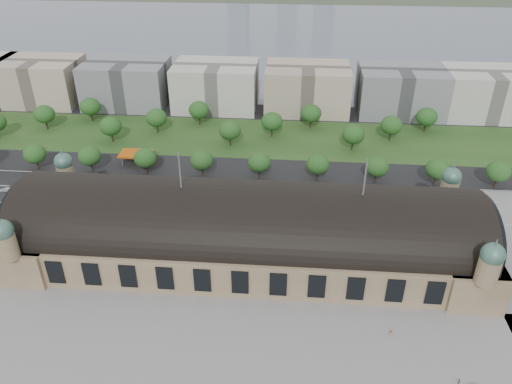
# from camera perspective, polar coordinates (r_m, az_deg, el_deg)

# --- Properties ---
(ground) EXTENTS (900.00, 900.00, 0.00)m
(ground) POSITION_cam_1_polar(r_m,az_deg,el_deg) (165.62, -1.03, -7.38)
(ground) COLOR black
(ground) RESTS_ON ground
(station) EXTENTS (150.00, 48.40, 44.30)m
(station) POSITION_cam_1_polar(r_m,az_deg,el_deg) (159.45, -1.07, -4.48)
(station) COLOR tan
(station) RESTS_ON ground
(plaza_south) EXTENTS (190.00, 48.00, 0.12)m
(plaza_south) POSITION_cam_1_polar(r_m,az_deg,el_deg) (133.50, 1.57, -19.36)
(plaza_south) COLOR gray
(plaza_south) RESTS_ON ground
(road_slab) EXTENTS (260.00, 26.00, 0.10)m
(road_slab) POSITION_cam_1_polar(r_m,az_deg,el_deg) (199.08, -5.71, -0.28)
(road_slab) COLOR black
(road_slab) RESTS_ON ground
(grass_belt) EXTENTS (300.00, 45.00, 0.10)m
(grass_belt) POSITION_cam_1_polar(r_m,az_deg,el_deg) (246.47, -2.43, 6.29)
(grass_belt) COLOR #24481D
(grass_belt) RESTS_ON ground
(petrol_station) EXTENTS (14.00, 13.00, 5.05)m
(petrol_station) POSITION_cam_1_polar(r_m,az_deg,el_deg) (228.75, -13.02, 4.25)
(petrol_station) COLOR #C4520B
(petrol_station) RESTS_ON ground
(lake) EXTENTS (700.00, 320.00, 0.08)m
(lake) POSITION_cam_1_polar(r_m,az_deg,el_deg) (439.62, 2.89, 17.39)
(lake) COLOR slate
(lake) RESTS_ON ground
(office_1) EXTENTS (45.00, 32.00, 24.00)m
(office_1) POSITION_cam_1_polar(r_m,az_deg,el_deg) (312.38, -23.44, 11.56)
(office_1) COLOR #C0AB97
(office_1) RESTS_ON ground
(office_2) EXTENTS (45.00, 32.00, 24.00)m
(office_2) POSITION_cam_1_polar(r_m,az_deg,el_deg) (292.80, -14.54, 11.92)
(office_2) COLOR gray
(office_2) RESTS_ON ground
(office_3) EXTENTS (45.00, 32.00, 24.00)m
(office_3) POSITION_cam_1_polar(r_m,az_deg,el_deg) (280.86, -4.61, 12.00)
(office_3) COLOR beige
(office_3) RESTS_ON ground
(office_4) EXTENTS (45.00, 32.00, 24.00)m
(office_4) POSITION_cam_1_polar(r_m,az_deg,el_deg) (277.56, 5.86, 11.71)
(office_4) COLOR #C0AB97
(office_4) RESTS_ON ground
(office_5) EXTENTS (45.00, 32.00, 24.00)m
(office_5) POSITION_cam_1_polar(r_m,az_deg,el_deg) (283.18, 16.21, 11.04)
(office_5) COLOR gray
(office_5) RESTS_ON ground
(office_6) EXTENTS (45.00, 32.00, 24.00)m
(office_6) POSITION_cam_1_polar(r_m,az_deg,el_deg) (295.47, 24.90, 10.21)
(office_6) COLOR beige
(office_6) RESTS_ON ground
(tree_row_1) EXTENTS (9.60, 9.60, 11.52)m
(tree_row_1) POSITION_cam_1_polar(r_m,az_deg,el_deg) (232.96, -23.95, 4.00)
(tree_row_1) COLOR #2D2116
(tree_row_1) RESTS_ON ground
(tree_row_2) EXTENTS (9.60, 9.60, 11.52)m
(tree_row_2) POSITION_cam_1_polar(r_m,az_deg,el_deg) (222.69, -18.48, 3.93)
(tree_row_2) COLOR #2D2116
(tree_row_2) RESTS_ON ground
(tree_row_3) EXTENTS (9.60, 9.60, 11.52)m
(tree_row_3) POSITION_cam_1_polar(r_m,az_deg,el_deg) (214.63, -12.54, 3.81)
(tree_row_3) COLOR #2D2116
(tree_row_3) RESTS_ON ground
(tree_row_4) EXTENTS (9.60, 9.60, 11.52)m
(tree_row_4) POSITION_cam_1_polar(r_m,az_deg,el_deg) (209.02, -6.22, 3.63)
(tree_row_4) COLOR #2D2116
(tree_row_4) RESTS_ON ground
(tree_row_5) EXTENTS (9.60, 9.60, 11.52)m
(tree_row_5) POSITION_cam_1_polar(r_m,az_deg,el_deg) (206.08, 0.37, 3.41)
(tree_row_5) COLOR #2D2116
(tree_row_5) RESTS_ON ground
(tree_row_6) EXTENTS (9.60, 9.60, 11.52)m
(tree_row_6) POSITION_cam_1_polar(r_m,az_deg,el_deg) (205.91, 7.06, 3.13)
(tree_row_6) COLOR #2D2116
(tree_row_6) RESTS_ON ground
(tree_row_7) EXTENTS (9.60, 9.60, 11.52)m
(tree_row_7) POSITION_cam_1_polar(r_m,az_deg,el_deg) (208.52, 13.66, 2.82)
(tree_row_7) COLOR #2D2116
(tree_row_7) RESTS_ON ground
(tree_row_8) EXTENTS (9.60, 9.60, 11.52)m
(tree_row_8) POSITION_cam_1_polar(r_m,az_deg,el_deg) (213.81, 20.01, 2.48)
(tree_row_8) COLOR #2D2116
(tree_row_8) RESTS_ON ground
(tree_row_9) EXTENTS (9.60, 9.60, 11.52)m
(tree_row_9) POSITION_cam_1_polar(r_m,az_deg,el_deg) (221.58, 25.99, 2.13)
(tree_row_9) COLOR #2D2116
(tree_row_9) RESTS_ON ground
(tree_belt_1) EXTENTS (10.40, 10.40, 12.48)m
(tree_belt_1) POSITION_cam_1_polar(r_m,az_deg,el_deg) (273.38, -23.04, 8.19)
(tree_belt_1) COLOR #2D2116
(tree_belt_1) RESTS_ON ground
(tree_belt_2) EXTENTS (10.40, 10.40, 12.48)m
(tree_belt_2) POSITION_cam_1_polar(r_m,az_deg,el_deg) (275.48, -18.44, 9.25)
(tree_belt_2) COLOR #2D2116
(tree_belt_2) RESTS_ON ground
(tree_belt_3) EXTENTS (10.40, 10.40, 12.48)m
(tree_belt_3) POSITION_cam_1_polar(r_m,az_deg,el_deg) (247.95, -16.29, 7.23)
(tree_belt_3) COLOR #2D2116
(tree_belt_3) RESTS_ON ground
(tree_belt_4) EXTENTS (10.40, 10.40, 12.48)m
(tree_belt_4) POSITION_cam_1_polar(r_m,az_deg,el_deg) (252.57, -11.33, 8.32)
(tree_belt_4) COLOR #2D2116
(tree_belt_4) RESTS_ON ground
(tree_belt_5) EXTENTS (10.40, 10.40, 12.48)m
(tree_belt_5) POSITION_cam_1_polar(r_m,az_deg,el_deg) (259.07, -6.55, 9.31)
(tree_belt_5) COLOR #2D2116
(tree_belt_5) RESTS_ON ground
(tree_belt_6) EXTENTS (10.40, 10.40, 12.48)m
(tree_belt_6) POSITION_cam_1_polar(r_m,az_deg,el_deg) (234.25, -3.00, 7.07)
(tree_belt_6) COLOR #2D2116
(tree_belt_6) RESTS_ON ground
(tree_belt_7) EXTENTS (10.40, 10.40, 12.48)m
(tree_belt_7) POSITION_cam_1_polar(r_m,az_deg,el_deg) (243.62, 1.84, 8.06)
(tree_belt_7) COLOR #2D2116
(tree_belt_7) RESTS_ON ground
(tree_belt_8) EXTENTS (10.40, 10.40, 12.48)m
(tree_belt_8) POSITION_cam_1_polar(r_m,az_deg,el_deg) (254.64, 6.31, 8.93)
(tree_belt_8) COLOR #2D2116
(tree_belt_8) RESTS_ON ground
(tree_belt_9) EXTENTS (10.40, 10.40, 12.48)m
(tree_belt_9) POSITION_cam_1_polar(r_m,az_deg,el_deg) (234.01, 11.07, 6.49)
(tree_belt_9) COLOR #2D2116
(tree_belt_9) RESTS_ON ground
(tree_belt_10) EXTENTS (10.40, 10.40, 12.48)m
(tree_belt_10) POSITION_cam_1_polar(r_m,az_deg,el_deg) (247.80, 15.23, 7.37)
(tree_belt_10) COLOR #2D2116
(tree_belt_10) RESTS_ON ground
(tree_belt_11) EXTENTS (10.40, 10.40, 12.48)m
(tree_belt_11) POSITION_cam_1_polar(r_m,az_deg,el_deg) (262.80, 18.94, 8.13)
(tree_belt_11) COLOR #2D2116
(tree_belt_11) RESTS_ON ground
(traffic_car_0) EXTENTS (4.92, 2.50, 1.60)m
(traffic_car_0) POSITION_cam_1_polar(r_m,az_deg,el_deg) (223.74, -26.66, 0.28)
(traffic_car_0) COLOR silver
(traffic_car_0) RESTS_ON ground
(traffic_car_1) EXTENTS (4.34, 1.59, 1.42)m
(traffic_car_1) POSITION_cam_1_polar(r_m,az_deg,el_deg) (227.68, -21.83, 1.94)
(traffic_car_1) COLOR #969A9F
(traffic_car_1) RESTS_ON ground
(traffic_car_2) EXTENTS (5.58, 3.12, 1.47)m
(traffic_car_2) POSITION_cam_1_polar(r_m,az_deg,el_deg) (209.64, -21.35, -0.50)
(traffic_car_2) COLOR black
(traffic_car_2) RESTS_ON ground
(traffic_car_3) EXTENTS (5.23, 2.50, 1.47)m
(traffic_car_3) POSITION_cam_1_polar(r_m,az_deg,el_deg) (205.79, -6.39, 1.03)
(traffic_car_3) COLOR maroon
(traffic_car_3) RESTS_ON ground
(traffic_car_5) EXTENTS (4.67, 1.98, 1.50)m
(traffic_car_5) POSITION_cam_1_polar(r_m,az_deg,el_deg) (195.70, 7.44, -0.74)
(traffic_car_5) COLOR slate
(traffic_car_5) RESTS_ON ground
(traffic_car_6) EXTENTS (5.89, 3.28, 1.56)m
(traffic_car_6) POSITION_cam_1_polar(r_m,az_deg,el_deg) (204.99, 23.37, -1.69)
(traffic_car_6) COLOR silver
(traffic_car_6) RESTS_ON ground
(parked_car_0) EXTENTS (4.17, 3.48, 1.35)m
(parked_car_0) POSITION_cam_1_polar(r_m,az_deg,el_deg) (199.38, -18.06, -1.54)
(parked_car_0) COLOR black
(parked_car_0) RESTS_ON ground
(parked_car_1) EXTENTS (5.56, 4.66, 1.41)m
(parked_car_1) POSITION_cam_1_polar(r_m,az_deg,el_deg) (194.67, -14.34, -1.73)
(parked_car_1) COLOR maroon
(parked_car_1) RESTS_ON ground
(parked_car_2) EXTENTS (4.94, 3.43, 1.33)m
(parked_car_2) POSITION_cam_1_polar(r_m,az_deg,el_deg) (195.61, -17.96, -2.19)
(parked_car_2) COLOR #211C4F
(parked_car_2) RESTS_ON ground
(parked_car_3) EXTENTS (5.08, 3.46, 1.61)m
(parked_car_3) POSITION_cam_1_polar(r_m,az_deg,el_deg) (192.68, -12.50, -1.81)
(parked_car_3) COLOR slate
(parked_car_3) RESTS_ON ground
(parked_car_4) EXTENTS (4.60, 3.13, 1.43)m
(parked_car_4) POSITION_cam_1_polar(r_m,az_deg,el_deg) (190.42, -12.73, -2.30)
(parked_car_4) COLOR silver
(parked_car_4) RESTS_ON ground
(parked_car_5) EXTENTS (6.08, 5.40, 1.56)m
(parked_car_5) POSITION_cam_1_polar(r_m,az_deg,el_deg) (194.25, -14.00, -1.73)
(parked_car_5) COLOR gray
(parked_car_5) RESTS_ON ground
(parked_car_6) EXTENTS (5.19, 3.69, 1.39)m
(parked_car_6) POSITION_cam_1_polar(r_m,az_deg,el_deg) (188.16, -6.78, -2.13)
(parked_car_6) COLOR black
(parked_car_6) RESTS_ON ground
(bus_west) EXTENTS (13.65, 3.55, 3.78)m
(bus_west) POSITION_cam_1_polar(r_m,az_deg,el_deg) (190.45, 0.75, -1.02)
(bus_west) COLOR #B3211C
(bus_west) RESTS_ON ground
(bus_mid) EXTENTS (13.07, 3.52, 3.61)m
(bus_mid) POSITION_cam_1_polar(r_m,az_deg,el_deg) (189.64, -0.39, -1.20)
(bus_mid) COLOR white
(bus_mid) RESTS_ON ground
(bus_east) EXTENTS (11.67, 3.64, 3.20)m
(bus_east) POSITION_cam_1_polar(r_m,az_deg,el_deg) (188.49, 9.53, -1.97)
(bus_east) COLOR silver
(bus_east) RESTS_ON ground
(pedestrian_0) EXTENTS (1.02, 0.71, 1.92)m
(pedestrian_0) POSITION_cam_1_polar(r_m,az_deg,el_deg) (144.22, 15.18, -15.34)
(pedestrian_0) COLOR gray
(pedestrian_0) RESTS_ON ground
(pedestrian_1) EXTENTS (0.72, 0.77, 1.77)m
(pedestrian_1) POSITION_cam_1_polar(r_m,az_deg,el_deg) (138.67, 22.20, -19.42)
(pedestrian_1) COLOR gray
(pedestrian_1) RESTS_ON ground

